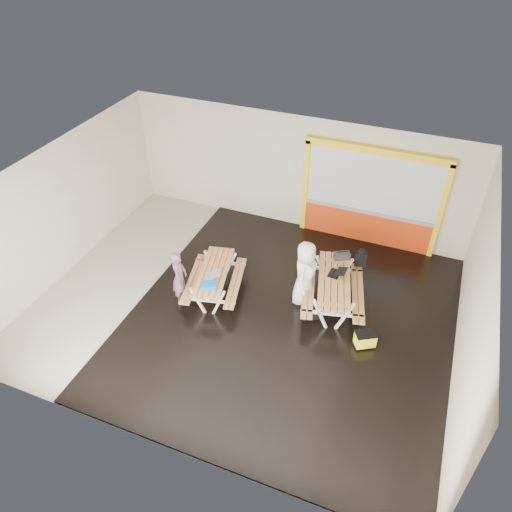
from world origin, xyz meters
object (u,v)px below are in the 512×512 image
at_px(picnic_table_right, 334,286).
at_px(toolbox, 342,256).
at_px(dark_case, 310,313).
at_px(person_left, 179,277).
at_px(backpack, 361,258).
at_px(laptop_right, 337,273).
at_px(picnic_table_left, 214,276).
at_px(person_right, 305,273).
at_px(fluke_bag, 365,340).
at_px(laptop_left, 212,275).
at_px(blue_pouch, 209,285).

bearing_deg(picnic_table_right, toolbox, 92.57).
xyz_separation_m(picnic_table_right, dark_case, (-0.37, -0.59, -0.53)).
xyz_separation_m(person_left, backpack, (3.92, 2.44, -0.03)).
bearing_deg(laptop_right, picnic_table_left, -162.68).
xyz_separation_m(picnic_table_right, person_right, (-0.71, -0.10, 0.24)).
bearing_deg(picnic_table_right, fluke_bag, -45.29).
bearing_deg(person_right, laptop_left, 111.02).
distance_m(picnic_table_left, person_left, 0.90).
relative_size(picnic_table_left, backpack, 4.61).
bearing_deg(toolbox, laptop_left, -147.12).
xyz_separation_m(laptop_left, dark_case, (2.43, 0.34, -0.70)).
bearing_deg(fluke_bag, laptop_left, 178.04).
xyz_separation_m(backpack, fluke_bag, (0.65, -2.22, -0.54)).
xyz_separation_m(person_left, laptop_right, (3.53, 1.48, 0.10)).
distance_m(blue_pouch, toolbox, 3.45).
bearing_deg(fluke_bag, toolbox, 119.53).
xyz_separation_m(dark_case, fluke_bag, (1.42, -0.47, 0.12)).
bearing_deg(picnic_table_left, fluke_bag, -5.22).
xyz_separation_m(picnic_table_right, person_left, (-3.52, -1.28, 0.16)).
relative_size(person_left, laptop_left, 3.27).
bearing_deg(laptop_right, blue_pouch, -151.44).
bearing_deg(person_left, person_right, -87.35).
xyz_separation_m(picnic_table_right, laptop_left, (-2.81, -0.93, 0.17)).
distance_m(backpack, fluke_bag, 2.37).
relative_size(person_left, toolbox, 3.41).
bearing_deg(laptop_left, backpack, 33.04).
bearing_deg(backpack, person_left, -148.12).
bearing_deg(picnic_table_right, laptop_left, -161.70).
relative_size(person_right, laptop_right, 4.05).
distance_m(person_left, backpack, 4.62).
bearing_deg(person_left, picnic_table_left, -68.26).
bearing_deg(laptop_left, person_left, -153.69).
bearing_deg(dark_case, picnic_table_right, 57.72).
distance_m(laptop_right, backpack, 1.05).
distance_m(picnic_table_right, laptop_left, 2.96).
xyz_separation_m(picnic_table_left, blue_pouch, (0.14, -0.59, 0.23)).
xyz_separation_m(picnic_table_left, laptop_right, (2.88, 0.90, 0.32)).
height_order(blue_pouch, toolbox, toolbox).
distance_m(picnic_table_left, person_right, 2.27).
height_order(person_right, laptop_left, person_right).
bearing_deg(laptop_right, picnic_table_right, -92.00).
xyz_separation_m(toolbox, backpack, (0.44, 0.30, -0.16)).
height_order(laptop_left, dark_case, laptop_left).
relative_size(person_left, fluke_bag, 2.66).
xyz_separation_m(person_right, backpack, (1.11, 1.26, -0.11)).
bearing_deg(fluke_bag, dark_case, 161.68).
relative_size(picnic_table_left, dark_case, 5.23).
relative_size(laptop_left, dark_case, 1.08).
distance_m(laptop_left, backpack, 3.83).
relative_size(picnic_table_right, backpack, 5.13).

